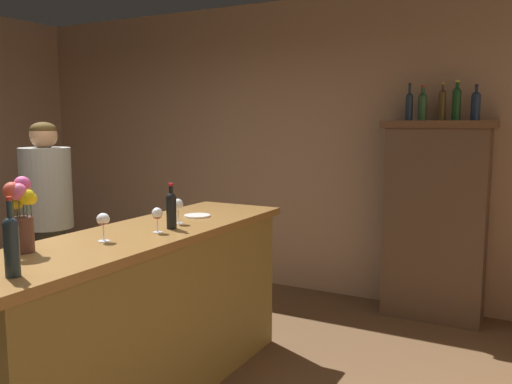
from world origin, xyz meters
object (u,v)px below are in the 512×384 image
Objects in this scene: wine_glass_front at (103,221)px; display_bottle_midleft at (423,105)px; wine_bottle_rose at (171,208)px; display_bottle_right at (476,104)px; display_cabinet at (435,217)px; cheese_plate at (197,216)px; wine_bottle_merlot at (11,243)px; display_bottle_left at (409,105)px; patron_in_grey at (48,221)px; bar_counter at (144,316)px; display_bottle_center at (442,104)px; flower_arrangement at (21,210)px; wine_glass_mid at (178,205)px; wine_glass_rear at (157,215)px; display_bottle_midright at (457,102)px.

wine_glass_front is 0.53× the size of display_bottle_midleft.
display_bottle_right reaches higher than wine_bottle_rose.
cheese_plate is (-1.28, -1.69, 0.17)m from display_cabinet.
display_bottle_left is (0.89, 3.24, 0.64)m from wine_bottle_merlot.
patron_in_grey reaches higher than wine_bottle_merlot.
wine_bottle_merlot is 0.20× the size of patron_in_grey.
display_bottle_center is (1.30, 2.26, 1.31)m from bar_counter.
bar_counter is 1.01m from flower_arrangement.
wine_glass_mid is 0.51× the size of display_bottle_left.
wine_bottle_merlot is at bearing -77.63° from wine_glass_front.
display_bottle_left reaches higher than display_bottle_center.
patron_in_grey is at bearing 135.85° from wine_bottle_merlot.
wine_bottle_rose reaches higher than wine_glass_mid.
wine_glass_front is (-0.00, -0.30, 0.63)m from bar_counter.
wine_glass_rear is 2.63m from display_bottle_center.
display_bottle_left reaches higher than flower_arrangement.
display_bottle_right reaches higher than wine_bottle_merlot.
flower_arrangement is at bearing -104.43° from bar_counter.
wine_glass_front is 0.88m from cheese_plate.
cheese_plate is at bearing 100.15° from wine_glass_rear.
wine_glass_mid reaches higher than bar_counter.
wine_bottle_merlot is 2.10× the size of wine_glass_mid.
display_cabinet is at bearing 60.35° from bar_counter.
flower_arrangement is at bearing -116.44° from display_cabinet.
wine_glass_front is at bearing -103.77° from wine_bottle_rose.
display_bottle_center is at bearing 60.04° from bar_counter.
display_cabinet is at bearing 54.14° from patron_in_grey.
display_bottle_right is (1.42, 3.24, 0.64)m from wine_bottle_merlot.
wine_bottle_rose reaches higher than wine_glass_rear.
wine_bottle_rose is (-0.04, 1.13, -0.02)m from wine_bottle_merlot.
wine_bottle_merlot is at bearing -113.65° from display_bottle_right.
wine_bottle_merlot is (-1.14, -3.24, 0.30)m from display_cabinet.
display_bottle_midright is at bearing 52.83° from patron_in_grey.
wine_bottle_rose is 2.57m from display_bottle_midright.
wine_bottle_rose is 0.86× the size of display_bottle_midright.
wine_bottle_merlot is 3.42m from display_bottle_left.
display_bottle_left is (1.04, 2.56, 0.67)m from wine_glass_front.
wine_glass_rear is at bearing 92.26° from wine_bottle_merlot.
wine_bottle_rose is 2.51m from display_bottle_center.
flower_arrangement is at bearing -108.76° from wine_bottle_rose.
wine_glass_rear is 0.57m from cheese_plate.
wine_bottle_rose is 1.79× the size of wine_glass_front.
display_bottle_midleft reaches higher than display_bottle_right.
wine_glass_mid is at bearing -119.33° from display_bottle_midleft.
wine_bottle_rose is at bearing 71.24° from flower_arrangement.
display_bottle_left is (1.21, 2.94, 0.57)m from flower_arrangement.
wine_bottle_rose is 0.47m from wine_glass_front.
display_cabinet reaches higher than wine_glass_mid.
display_bottle_midright is 0.19× the size of patron_in_grey.
wine_glass_front reaches higher than bar_counter.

